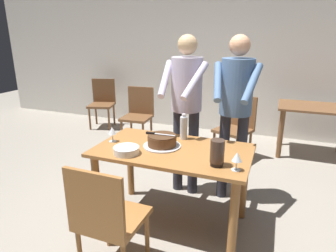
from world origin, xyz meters
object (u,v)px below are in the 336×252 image
chair_near_side (107,217)px  background_table (314,117)px  wine_glass_far (237,157)px  person_standing_beside (236,102)px  plate_stack (126,150)px  person_cutting_cake (186,99)px  cake_knife (154,134)px  background_chair_2 (138,113)px  wine_glass_near (112,131)px  water_bottle (184,128)px  background_chair_1 (102,101)px  hurricane_lamp (217,153)px  main_dining_table (173,162)px  background_chair_0 (236,125)px  cake_on_platter (162,141)px

chair_near_side → background_table: bearing=63.0°
wine_glass_far → person_standing_beside: person_standing_beside is taller
person_standing_beside → chair_near_side: size_ratio=1.91×
plate_stack → person_cutting_cake: 0.93m
cake_knife → background_chair_2: background_chair_2 is taller
wine_glass_near → wine_glass_far: size_ratio=1.00×
water_bottle → person_cutting_cake: size_ratio=0.15×
water_bottle → background_chair_1: 3.16m
background_table → background_chair_2: (-2.61, -0.41, -0.09)m
person_standing_beside → background_chair_1: 3.31m
cake_knife → plate_stack: (-0.15, -0.26, -0.09)m
hurricane_lamp → person_standing_beside: bearing=90.2°
wine_glass_near → person_standing_beside: bearing=32.9°
background_table → background_chair_1: size_ratio=1.11×
wine_glass_far → person_cutting_cake: size_ratio=0.08×
main_dining_table → cake_knife: bearing=176.0°
background_chair_0 → background_chair_2: same height
plate_stack → person_cutting_cake: size_ratio=0.13×
main_dining_table → background_table: (1.34, 2.26, -0.04)m
main_dining_table → plate_stack: 0.44m
cake_knife → person_cutting_cake: person_cutting_cake is taller
wine_glass_far → water_bottle: size_ratio=0.58×
wine_glass_near → background_chair_1: 2.99m
main_dining_table → background_chair_0: background_chair_0 is taller
chair_near_side → background_table: (1.55, 3.03, 0.09)m
background_chair_0 → plate_stack: bearing=-107.8°
person_standing_beside → chair_near_side: 1.65m
water_bottle → background_chair_0: bearing=78.4°
cake_on_platter → plate_stack: size_ratio=1.55×
person_standing_beside → hurricane_lamp: bearing=-89.8°
background_chair_1 → hurricane_lamp: bearing=-43.4°
main_dining_table → wine_glass_far: wine_glass_far is taller
plate_stack → cake_on_platter: bearing=49.8°
background_chair_0 → cake_knife: bearing=-105.7°
cake_knife → water_bottle: size_ratio=1.08×
main_dining_table → person_standing_beside: size_ratio=0.79×
hurricane_lamp → person_cutting_cake: (-0.51, 0.81, 0.22)m
hurricane_lamp → background_chair_0: 1.99m
wine_glass_near → person_cutting_cake: 0.85m
wine_glass_far → background_table: 2.62m
wine_glass_near → background_chair_0: 2.03m
background_chair_0 → chair_near_side: bearing=-101.7°
water_bottle → wine_glass_near: bearing=-152.9°
chair_near_side → background_chair_0: 2.58m
water_bottle → background_chair_2: size_ratio=0.28×
plate_stack → chair_near_side: (0.12, -0.52, -0.29)m
cake_on_platter → person_cutting_cake: size_ratio=0.20×
cake_knife → background_chair_1: background_chair_1 is taller
hurricane_lamp → wine_glass_far: bearing=-10.1°
plate_stack → background_chair_2: 2.32m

